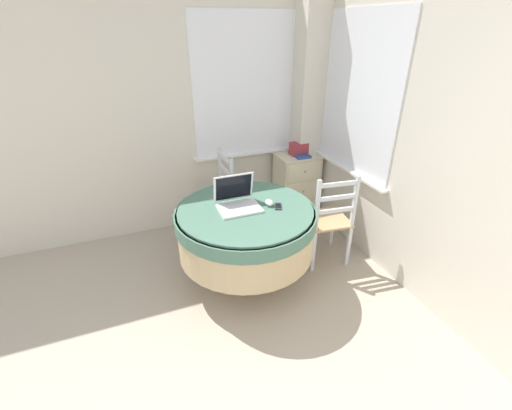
% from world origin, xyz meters
% --- Properties ---
extents(corner_room_shell, '(4.58, 5.00, 2.55)m').
position_xyz_m(corner_room_shell, '(1.38, 2.02, 1.28)').
color(corner_room_shell, beige).
rests_on(corner_room_shell, ground_plane).
extents(round_dining_table, '(1.16, 1.16, 0.74)m').
position_xyz_m(round_dining_table, '(1.06, 1.93, 0.56)').
color(round_dining_table, '#4C3D2D').
rests_on(round_dining_table, ground_plane).
extents(laptop, '(0.34, 0.29, 0.26)m').
position_xyz_m(laptop, '(1.01, 1.98, 0.80)').
color(laptop, white).
rests_on(laptop, round_dining_table).
extents(computer_mouse, '(0.06, 0.10, 0.05)m').
position_xyz_m(computer_mouse, '(1.26, 1.91, 0.77)').
color(computer_mouse, white).
rests_on(computer_mouse, round_dining_table).
extents(cell_phone, '(0.09, 0.13, 0.01)m').
position_xyz_m(cell_phone, '(1.32, 1.86, 0.75)').
color(cell_phone, '#2D2D33').
rests_on(cell_phone, round_dining_table).
extents(dining_chair_near_back_window, '(0.42, 0.42, 0.93)m').
position_xyz_m(dining_chair_near_back_window, '(1.02, 2.75, 0.45)').
color(dining_chair_near_back_window, tan).
rests_on(dining_chair_near_back_window, ground_plane).
extents(dining_chair_near_right_window, '(0.45, 0.45, 0.93)m').
position_xyz_m(dining_chair_near_right_window, '(1.88, 1.95, 0.45)').
color(dining_chair_near_right_window, tan).
rests_on(dining_chair_near_right_window, ground_plane).
extents(corner_cabinet, '(0.49, 0.40, 0.75)m').
position_xyz_m(corner_cabinet, '(2.05, 2.92, 0.38)').
color(corner_cabinet, beige).
rests_on(corner_cabinet, ground_plane).
extents(storage_box, '(0.19, 0.13, 0.14)m').
position_xyz_m(storage_box, '(2.06, 2.92, 0.82)').
color(storage_box, '#9E3338').
rests_on(storage_box, corner_cabinet).
extents(book_on_cabinet, '(0.17, 0.26, 0.02)m').
position_xyz_m(book_on_cabinet, '(2.06, 2.88, 0.76)').
color(book_on_cabinet, '#33478C').
rests_on(book_on_cabinet, corner_cabinet).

